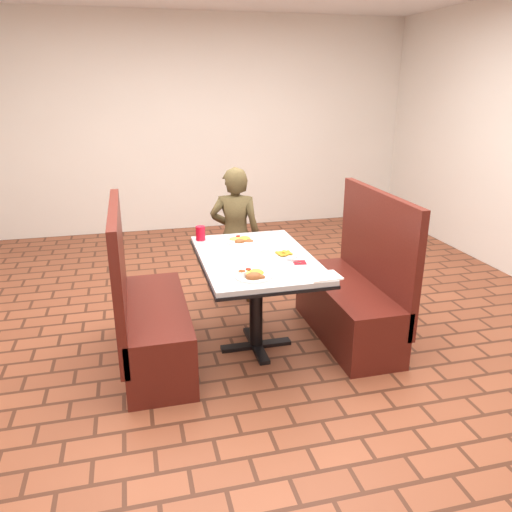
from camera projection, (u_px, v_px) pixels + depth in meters
name	position (u px, v px, depth m)	size (l,w,h in m)	color
room	(256.00, 88.00, 3.25)	(7.00, 7.04, 2.82)	brown
dining_table	(256.00, 268.00, 3.67)	(0.81, 1.21, 0.75)	#BBBEC0
booth_bench_left	(149.00, 320.00, 3.59)	(0.47, 1.20, 1.17)	#571B14
booth_bench_right	(353.00, 298.00, 3.96)	(0.47, 1.20, 1.17)	#571B14
diner_person	(236.00, 236.00, 4.53)	(0.46, 0.30, 1.26)	brown
near_dinner_plate	(253.00, 273.00, 3.23)	(0.25, 0.25, 0.08)	white
far_dinner_plate	(242.00, 239.00, 3.95)	(0.25, 0.25, 0.06)	white
plantain_plate	(284.00, 254.00, 3.63)	(0.20, 0.20, 0.03)	white
maroon_napkin	(300.00, 262.00, 3.50)	(0.09, 0.09, 0.00)	maroon
spoon_utensil	(294.00, 261.00, 3.51)	(0.01, 0.12, 0.00)	silver
red_tumbler	(200.00, 233.00, 3.99)	(0.08, 0.08, 0.11)	red
paper_napkin	(324.00, 276.00, 3.24)	(0.21, 0.16, 0.01)	white
knife_utensil	(264.00, 274.00, 3.27)	(0.01, 0.17, 0.00)	#BCBCC1
fork_utensil	(250.00, 273.00, 3.29)	(0.01, 0.15, 0.00)	silver
lettuce_shreds	(259.00, 253.00, 3.70)	(0.28, 0.32, 0.00)	#91B548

